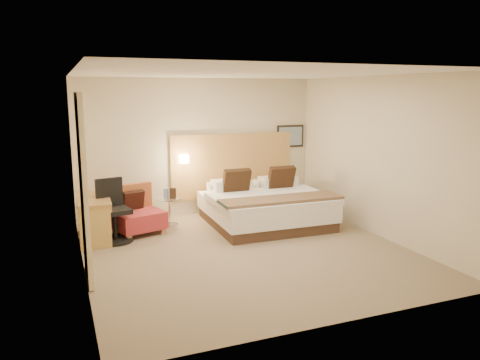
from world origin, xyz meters
name	(u,v)px	position (x,y,z in m)	size (l,w,h in m)	color
floor	(247,251)	(0.00, 0.00, -0.01)	(4.80, 5.00, 0.02)	#776650
ceiling	(247,72)	(0.00, 0.00, 2.71)	(4.80, 5.00, 0.02)	white
wall_back	(199,147)	(0.00, 2.51, 1.35)	(4.80, 0.02, 2.70)	beige
wall_front	(342,201)	(0.00, -2.51, 1.35)	(4.80, 0.02, 2.70)	beige
wall_left	(78,176)	(-2.41, 0.00, 1.35)	(0.02, 5.00, 2.70)	beige
wall_right	(379,157)	(2.41, 0.00, 1.35)	(0.02, 5.00, 2.70)	beige
headboard_panel	(233,165)	(0.70, 2.47, 0.95)	(2.60, 0.04, 1.30)	#BC8949
art_frame	(290,136)	(2.02, 2.48, 1.50)	(0.62, 0.03, 0.47)	black
art_canvas	(291,136)	(2.02, 2.46, 1.50)	(0.54, 0.01, 0.39)	#758CA1
lamp_arm	(183,158)	(-0.35, 2.42, 1.15)	(0.02, 0.02, 0.12)	silver
lamp_shade	(184,159)	(-0.35, 2.36, 1.15)	(0.15, 0.15, 0.15)	#F3E2BD
curtain	(84,188)	(-2.36, -0.25, 1.22)	(0.06, 0.90, 2.42)	beige
bottle_a	(165,194)	(-0.85, 1.90, 0.59)	(0.05, 0.05, 0.18)	#94ACE5
bottle_b	(168,193)	(-0.78, 1.95, 0.59)	(0.05, 0.05, 0.18)	#7CAAC0
menu_folder	(173,193)	(-0.72, 1.83, 0.60)	(0.12, 0.05, 0.20)	#3E2819
bed	(265,206)	(0.90, 1.29, 0.34)	(2.16, 2.09, 1.03)	#422C21
lounge_chair	(137,214)	(-1.42, 1.60, 0.33)	(0.96, 0.89, 0.83)	tan
side_table	(169,210)	(-0.78, 1.86, 0.28)	(0.58, 0.58, 0.50)	silver
desk	(95,206)	(-2.11, 1.48, 0.56)	(0.58, 1.17, 0.72)	#A67841
desk_chair	(113,216)	(-1.85, 1.27, 0.42)	(0.69, 0.69, 1.02)	black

